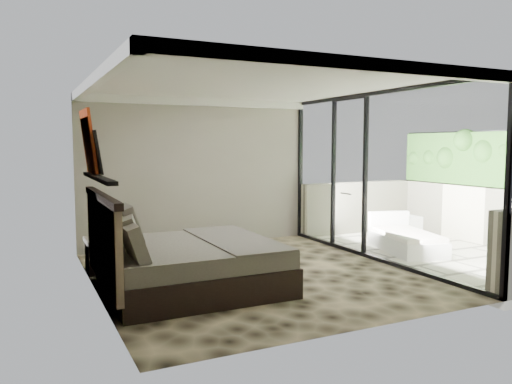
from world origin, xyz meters
name	(u,v)px	position (x,y,z in m)	size (l,w,h in m)	color
floor	(254,274)	(0.00, 0.00, 0.00)	(5.00, 5.00, 0.00)	black
ceiling	(254,85)	(0.00, 0.00, 2.79)	(4.50, 5.00, 0.02)	silver
back_wall	(198,172)	(0.00, 2.49, 1.40)	(4.50, 0.02, 2.80)	gray
left_wall	(95,186)	(-2.24, 0.00, 1.40)	(0.02, 5.00, 2.80)	gray
glass_wall	(376,177)	(2.25, 0.00, 1.40)	(0.08, 5.00, 2.80)	white
terrace_slab	(441,255)	(3.75, 0.00, -0.06)	(3.00, 5.00, 0.12)	beige
parapet_far	(494,217)	(5.10, 0.00, 0.55)	(0.30, 5.00, 1.10)	beige
foliage_hedge	(497,159)	(5.10, 0.00, 1.65)	(0.36, 4.60, 1.10)	#34661F
picture_ledge	(98,178)	(-2.18, 0.10, 1.50)	(0.12, 2.20, 0.05)	black
bed	(183,262)	(-1.18, -0.28, 0.37)	(2.29, 2.21, 1.27)	black
nightstand	(104,255)	(-1.99, 1.14, 0.26)	(0.53, 0.53, 0.53)	black
table_lamp	(101,213)	(-2.01, 1.11, 0.91)	(0.33, 0.33, 0.60)	black
abstract_canvas	(88,141)	(-2.19, 0.86, 1.97)	(0.04, 0.90, 0.90)	red
framed_print	(96,152)	(-2.14, 0.51, 1.82)	(0.03, 0.50, 0.60)	black
ottoman	(405,228)	(3.92, 1.13, 0.24)	(0.49, 0.49, 0.49)	silver
lounger	(405,240)	(3.21, 0.33, 0.20)	(1.19, 1.77, 0.63)	white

